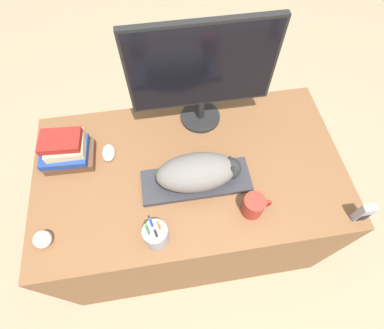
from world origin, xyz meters
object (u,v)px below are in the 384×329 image
(monitor, at_px, (202,71))
(cat, at_px, (200,172))
(book_stack, at_px, (66,150))
(keyboard, at_px, (196,181))
(coffee_mug, at_px, (254,206))
(phone, at_px, (364,213))
(computer_mouse, at_px, (108,153))
(baseball, at_px, (42,239))
(pen_cup, at_px, (156,235))

(monitor, bearing_deg, cat, -100.47)
(cat, bearing_deg, book_stack, 159.31)
(book_stack, bearing_deg, monitor, 12.42)
(cat, bearing_deg, keyboard, -180.00)
(keyboard, bearing_deg, coffee_mug, -38.29)
(phone, bearing_deg, book_stack, 157.94)
(cat, xyz_separation_m, phone, (0.61, -0.26, -0.04))
(keyboard, height_order, book_stack, book_stack)
(computer_mouse, bearing_deg, baseball, -124.34)
(coffee_mug, relative_size, baseball, 1.76)
(keyboard, relative_size, computer_mouse, 5.17)
(book_stack, bearing_deg, pen_cup, -50.79)
(computer_mouse, relative_size, baseball, 1.32)
(monitor, bearing_deg, coffee_mug, -75.87)
(cat, height_order, monitor, monitor)
(computer_mouse, distance_m, book_stack, 0.18)
(computer_mouse, distance_m, phone, 1.10)
(monitor, xyz_separation_m, pen_cup, (-0.27, -0.57, -0.25))
(phone, bearing_deg, computer_mouse, 154.96)
(monitor, distance_m, baseball, 0.91)
(monitor, relative_size, baseball, 9.02)
(keyboard, distance_m, coffee_mug, 0.27)
(pen_cup, bearing_deg, phone, -2.86)
(baseball, bearing_deg, phone, -4.41)
(cat, xyz_separation_m, baseball, (-0.64, -0.17, -0.06))
(keyboard, height_order, monitor, monitor)
(cat, distance_m, monitor, 0.41)
(cat, distance_m, phone, 0.67)
(pen_cup, height_order, book_stack, pen_cup)
(pen_cup, relative_size, phone, 1.76)
(cat, relative_size, monitor, 0.57)
(keyboard, relative_size, coffee_mug, 3.88)
(keyboard, relative_size, baseball, 6.84)
(cat, bearing_deg, phone, -23.28)
(keyboard, relative_size, pen_cup, 2.39)
(computer_mouse, xyz_separation_m, phone, (1.00, -0.47, 0.04))
(monitor, height_order, baseball, monitor)
(baseball, xyz_separation_m, book_stack, (0.08, 0.38, 0.03))
(pen_cup, xyz_separation_m, baseball, (-0.43, 0.06, -0.02))
(pen_cup, distance_m, baseball, 0.44)
(pen_cup, xyz_separation_m, phone, (0.82, -0.04, 0.00))
(baseball, bearing_deg, pen_cup, -7.33)
(keyboard, distance_m, computer_mouse, 0.42)
(cat, relative_size, pen_cup, 1.81)
(keyboard, xyz_separation_m, pen_cup, (-0.19, -0.22, 0.04))
(phone, height_order, book_stack, book_stack)
(phone, bearing_deg, monitor, 131.80)
(keyboard, height_order, computer_mouse, computer_mouse)
(monitor, relative_size, coffee_mug, 5.11)
(monitor, height_order, computer_mouse, monitor)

